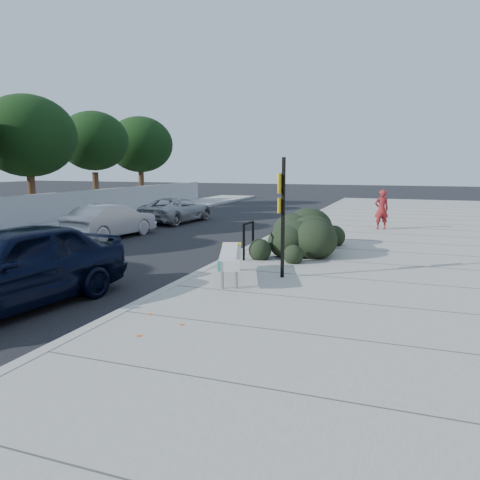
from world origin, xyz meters
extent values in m
plane|color=black|center=(0.00, 0.00, 0.00)|extent=(120.00, 120.00, 0.00)
cube|color=gray|center=(5.60, 5.00, 0.07)|extent=(11.20, 50.00, 0.15)
cube|color=gray|center=(-9.50, 5.00, 0.07)|extent=(3.00, 50.00, 0.15)
cube|color=#9E9E99|center=(0.00, 5.00, 0.08)|extent=(0.22, 50.00, 0.17)
cube|color=#9E9E99|center=(-8.00, 5.00, 0.08)|extent=(0.22, 50.00, 0.17)
cylinder|color=#332114|center=(-12.50, 9.00, 1.20)|extent=(0.36, 0.36, 2.40)
ellipsoid|color=black|center=(-12.50, 9.00, 4.20)|extent=(4.60, 4.60, 3.91)
cylinder|color=#332114|center=(-12.50, 14.00, 1.20)|extent=(0.36, 0.36, 2.40)
ellipsoid|color=black|center=(-12.50, 14.00, 4.20)|extent=(4.00, 4.00, 3.40)
cylinder|color=#332114|center=(-12.50, 19.00, 1.20)|extent=(0.36, 0.36, 2.40)
ellipsoid|color=black|center=(-12.50, 19.00, 4.20)|extent=(4.40, 4.40, 3.74)
cylinder|color=gray|center=(1.16, 0.12, 0.37)|extent=(0.05, 0.05, 0.44)
cylinder|color=gray|center=(1.45, 0.23, 0.37)|extent=(0.05, 0.05, 0.44)
cylinder|color=gray|center=(0.58, 1.77, 0.37)|extent=(0.05, 0.05, 0.44)
cylinder|color=gray|center=(0.87, 1.88, 0.37)|extent=(0.05, 0.05, 0.44)
cylinder|color=gray|center=(0.87, 0.95, 0.55)|extent=(0.62, 1.66, 0.04)
cylinder|color=gray|center=(1.16, 1.05, 0.55)|extent=(0.62, 1.66, 0.04)
cube|color=#B2B2B2|center=(1.02, 1.00, 0.71)|extent=(1.20, 2.32, 0.24)
cube|color=yellow|center=(0.71, 1.86, 0.84)|extent=(0.60, 0.59, 0.02)
cube|color=teal|center=(1.16, -0.05, 0.71)|extent=(0.13, 0.26, 0.22)
cylinder|color=black|center=(0.57, 3.17, 0.66)|extent=(0.07, 0.07, 1.03)
cylinder|color=black|center=(0.63, 3.83, 0.66)|extent=(0.07, 0.07, 1.03)
cylinder|color=black|center=(0.60, 3.50, 1.18)|extent=(0.12, 0.67, 0.07)
cube|color=black|center=(2.12, 1.58, 1.58)|extent=(0.08, 0.08, 2.85)
cube|color=yellow|center=(2.06, 1.60, 2.40)|extent=(0.10, 0.32, 0.46)
cube|color=yellow|center=(2.06, 1.60, 1.88)|extent=(0.09, 0.30, 0.35)
ellipsoid|color=black|center=(1.79, 5.08, 0.85)|extent=(2.77, 4.09, 1.40)
imported|color=black|center=(-2.37, -2.23, 0.85)|extent=(2.67, 5.21, 1.70)
imported|color=#A4A4A8|center=(-6.00, 6.22, 0.67)|extent=(1.82, 4.16, 1.33)
imported|color=#9D9FA2|center=(-6.00, 11.70, 0.61)|extent=(2.42, 4.58, 1.23)
imported|color=maroon|center=(3.82, 11.29, 0.98)|extent=(0.71, 0.59, 1.65)
camera|label=1|loc=(4.91, -9.08, 2.82)|focal=35.00mm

